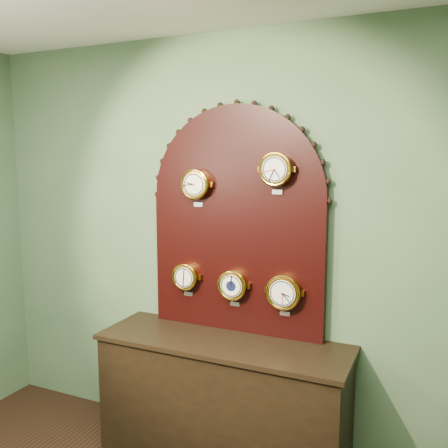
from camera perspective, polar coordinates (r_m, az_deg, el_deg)
The scene contains 8 objects.
wall_back at distance 3.28m, azimuth 1.81°, elevation -2.55°, with size 4.00×4.00×0.00m, color #4C6B49.
shop_counter at distance 3.38m, azimuth -0.15°, elevation -20.25°, with size 1.60×0.50×0.80m, color black.
display_board at distance 3.20m, azimuth 1.48°, elevation 1.28°, with size 1.26×0.06×1.53m.
roman_clock at distance 3.24m, azimuth -3.31°, elevation 4.67°, with size 0.20×0.08×0.25m.
arabic_clock at distance 3.01m, azimuth 6.11°, elevation 6.40°, with size 0.21×0.08×0.26m.
hygrometer at distance 3.37m, azimuth -4.47°, elevation -6.15°, with size 0.19×0.08×0.24m.
barometer at distance 3.23m, azimuth 1.06°, elevation -7.14°, with size 0.20×0.08×0.25m.
tide_clock at distance 3.11m, azimuth 7.01°, elevation -7.92°, with size 0.23×0.08×0.28m.
Camera 1 is at (1.24, -0.48, 2.01)m, focal length 39.03 mm.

